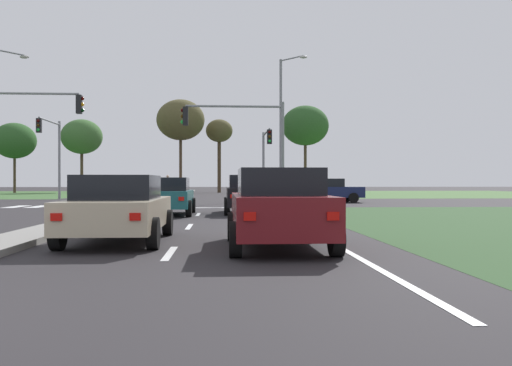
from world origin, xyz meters
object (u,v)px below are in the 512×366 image
(pedestrian_at_median, at_px, (168,183))
(treeline_third, at_px, (181,120))
(treeline_near, at_px, (15,141))
(treeline_fifth, at_px, (305,126))
(car_white_second, at_px, (126,191))
(car_blue_seventh, at_px, (147,188))
(treeline_second, at_px, (82,137))
(car_teal_eighth, at_px, (168,196))
(traffic_signal_far_right, at_px, (266,150))
(treeline_fourth, at_px, (219,132))
(car_maroon_near, at_px, (278,208))
(car_beige_sixth, at_px, (119,208))
(car_red_fifth, at_px, (160,187))
(street_lamp_third, at_px, (283,121))
(traffic_signal_far_left, at_px, (52,144))
(car_black_third, at_px, (248,194))
(traffic_signal_near_left, at_px, (18,125))
(traffic_signal_near_right, at_px, (244,134))
(car_navy_fourth, at_px, (329,190))

(pedestrian_at_median, distance_m, treeline_third, 18.04)
(treeline_near, xyz_separation_m, treeline_fifth, (33.88, -2.25, 1.74))
(car_white_second, height_order, treeline_third, treeline_third)
(car_blue_seventh, distance_m, treeline_second, 22.88)
(car_teal_eighth, xyz_separation_m, treeline_near, (-22.04, 43.47, 5.32))
(treeline_fifth, bearing_deg, pedestrian_at_median, -129.59)
(traffic_signal_far_right, xyz_separation_m, treeline_fourth, (-3.48, 26.57, 3.69))
(car_maroon_near, xyz_separation_m, car_beige_sixth, (-3.40, 1.30, -0.05))
(car_red_fifth, bearing_deg, street_lamp_third, 119.03)
(car_maroon_near, relative_size, traffic_signal_far_left, 0.73)
(treeline_second, distance_m, treeline_fourth, 16.94)
(car_black_third, xyz_separation_m, traffic_signal_far_left, (-13.14, 16.80, 3.19))
(treeline_fourth, xyz_separation_m, treeline_fifth, (10.02, -2.51, 0.57))
(car_blue_seventh, xyz_separation_m, treeline_second, (-10.50, 19.43, 5.99))
(traffic_signal_far_left, distance_m, traffic_signal_far_right, 15.21)
(car_maroon_near, distance_m, car_teal_eighth, 11.67)
(car_blue_seventh, bearing_deg, treeline_fifth, -138.04)
(car_black_third, xyz_separation_m, car_red_fifth, (-7.96, 38.17, -0.05))
(car_beige_sixth, bearing_deg, treeline_near, 112.35)
(car_maroon_near, distance_m, treeline_fourth, 55.33)
(traffic_signal_far_left, bearing_deg, car_beige_sixth, -70.40)
(treeline_fourth, bearing_deg, traffic_signal_far_left, -114.17)
(car_blue_seventh, relative_size, treeline_second, 0.49)
(car_white_second, xyz_separation_m, treeline_near, (-18.23, 30.98, 5.33))
(traffic_signal_near_left, relative_size, traffic_signal_near_right, 1.10)
(car_blue_seventh, xyz_separation_m, traffic_signal_far_left, (-5.43, -8.93, 3.21))
(car_maroon_near, relative_size, treeline_fourth, 0.48)
(car_maroon_near, height_order, traffic_signal_far_right, traffic_signal_far_right)
(traffic_signal_far_right, xyz_separation_m, pedestrian_at_median, (-7.68, 6.86, -2.38))
(car_black_third, height_order, treeline_third, treeline_third)
(traffic_signal_far_left, relative_size, pedestrian_at_median, 3.34)
(car_white_second, distance_m, car_blue_seventh, 14.09)
(traffic_signal_far_right, distance_m, treeline_third, 25.16)
(traffic_signal_near_left, distance_m, street_lamp_third, 19.29)
(traffic_signal_far_right, height_order, treeline_second, treeline_second)
(car_teal_eighth, bearing_deg, car_navy_fourth, 54.14)
(car_white_second, distance_m, treeline_third, 29.13)
(traffic_signal_far_left, height_order, traffic_signal_near_right, traffic_signal_far_left)
(pedestrian_at_median, height_order, treeline_second, treeline_second)
(treeline_near, bearing_deg, car_blue_seventh, -43.90)
(car_white_second, bearing_deg, treeline_fourth, 169.78)
(car_black_third, distance_m, treeline_second, 49.06)
(traffic_signal_far_left, bearing_deg, treeline_third, 72.25)
(car_white_second, height_order, street_lamp_third, street_lamp_third)
(car_white_second, bearing_deg, car_navy_fourth, 89.61)
(car_black_third, bearing_deg, traffic_signal_far_right, 82.81)
(car_blue_seventh, distance_m, car_teal_eighth, 26.93)
(car_white_second, xyz_separation_m, treeline_third, (1.26, 28.10, 7.57))
(traffic_signal_near_right, relative_size, treeline_third, 0.51)
(car_black_third, distance_m, car_red_fifth, 38.99)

